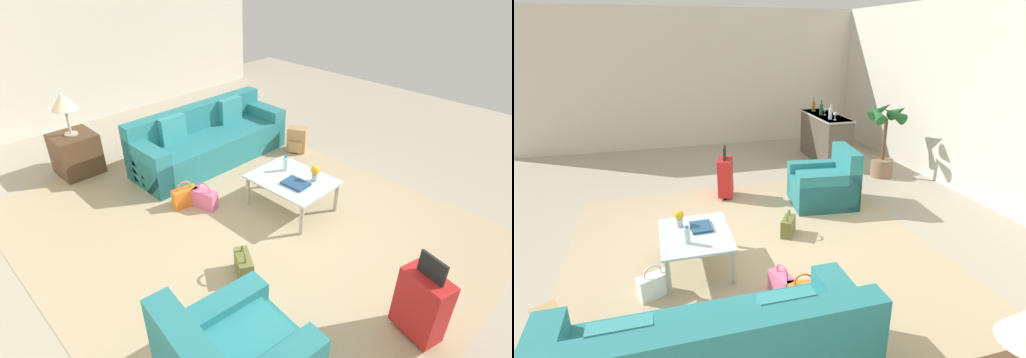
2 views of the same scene
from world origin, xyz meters
The scene contains 23 objects.
ground_plane centered at (0.00, 0.00, 0.00)m, with size 12.00×12.00×0.00m, color #A89E89.
wall_back centered at (0.00, 4.06, 1.55)m, with size 10.24×0.12×3.10m, color beige.
wall_left centered at (-5.06, 0.00, 1.55)m, with size 0.12×8.00×3.10m, color beige.
area_rug centered at (0.60, 0.20, 0.00)m, with size 5.20×4.40×0.01m, color tan.
armchair centered at (-0.89, 1.67, 0.30)m, with size 0.95×1.03×0.89m.
coffee_table centered at (0.40, -0.50, 0.37)m, with size 0.98×0.77×0.43m.
water_bottle centered at (0.60, -0.60, 0.52)m, with size 0.06×0.06×0.20m.
coffee_table_book centered at (0.28, -0.42, 0.44)m, with size 0.30×0.23×0.03m, color navy.
flower_vase centered at (0.18, -0.65, 0.55)m, with size 0.11×0.11×0.21m.
bar_console centered at (-3.10, 2.60, 0.49)m, with size 1.56×0.57×0.96m.
wine_glass_leftmost centered at (-3.63, 2.55, 1.07)m, with size 0.08×0.08×0.15m.
wine_glass_left_of_centre centered at (-3.10, 2.57, 1.07)m, with size 0.08×0.08×0.15m.
wine_glass_right_of_centre centered at (-2.57, 2.55, 1.07)m, with size 0.08×0.08×0.15m.
wine_bottle_amber centered at (-3.55, 2.49, 1.07)m, with size 0.07×0.07×0.30m.
wine_bottle_green centered at (-3.12, 2.49, 1.07)m, with size 0.07×0.07×0.30m.
wine_bottle_clear centered at (-2.66, 2.49, 1.07)m, with size 0.07×0.07×0.30m.
suitcase_red centered at (-1.60, 0.20, 0.36)m, with size 0.44×0.32×0.85m.
handbag_pink centered at (1.18, 0.27, 0.13)m, with size 0.35×0.23×0.36m.
handbag_white centered at (0.83, -0.98, 0.13)m, with size 0.26×0.35×0.36m.
handbag_orange centered at (1.39, 0.42, 0.13)m, with size 0.20×0.34×0.36m.
handbag_olive centered at (-0.05, 0.75, 0.13)m, with size 0.35×0.28×0.36m.
backpack_tan centered at (1.40, -1.79, 0.19)m, with size 0.36×0.34×0.40m.
potted_palm centered at (-1.80, 3.20, 0.76)m, with size 0.64×0.64×1.40m.
Camera 2 is at (4.45, -0.82, 2.51)m, focal length 28.00 mm.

